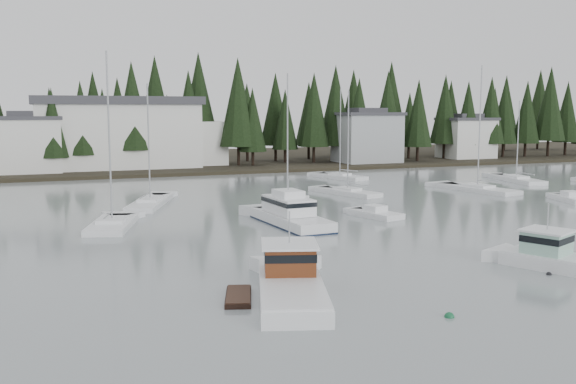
% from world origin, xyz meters
% --- Properties ---
extents(ground, '(260.00, 260.00, 0.00)m').
position_xyz_m(ground, '(0.00, 0.00, 0.00)').
color(ground, gray).
rests_on(ground, ground).
extents(far_shore_land, '(240.00, 54.00, 1.00)m').
position_xyz_m(far_shore_land, '(0.00, 97.00, 0.00)').
color(far_shore_land, black).
rests_on(far_shore_land, ground).
extents(conifer_treeline, '(200.00, 22.00, 20.00)m').
position_xyz_m(conifer_treeline, '(0.00, 86.00, 0.00)').
color(conifer_treeline, black).
rests_on(conifer_treeline, ground).
extents(house_west, '(9.54, 7.42, 8.75)m').
position_xyz_m(house_west, '(-18.00, 79.00, 4.65)').
color(house_west, silver).
rests_on(house_west, ground).
extents(house_east_a, '(10.60, 8.48, 9.25)m').
position_xyz_m(house_east_a, '(36.00, 78.00, 4.90)').
color(house_east_a, '#999EA0').
rests_on(house_east_a, ground).
extents(house_east_b, '(9.54, 7.42, 8.25)m').
position_xyz_m(house_east_b, '(58.00, 80.00, 4.40)').
color(house_east_b, silver).
rests_on(house_east_b, ground).
extents(harbor_inn, '(29.50, 11.50, 10.90)m').
position_xyz_m(harbor_inn, '(-2.96, 82.34, 5.78)').
color(harbor_inn, silver).
rests_on(harbor_inn, ground).
extents(lobster_boat_brown, '(6.57, 9.94, 4.66)m').
position_xyz_m(lobster_boat_brown, '(-5.10, 9.50, 0.53)').
color(lobster_boat_brown, white).
rests_on(lobster_boat_brown, ground).
extents(cabin_cruiser_center, '(3.80, 10.32, 4.36)m').
position_xyz_m(cabin_cruiser_center, '(2.38, 28.41, 0.65)').
color(cabin_cruiser_center, white).
rests_on(cabin_cruiser_center, ground).
extents(lobster_boat_teal, '(5.65, 8.25, 4.34)m').
position_xyz_m(lobster_boat_teal, '(11.84, 8.51, 0.52)').
color(lobster_boat_teal, white).
rests_on(lobster_boat_teal, ground).
extents(sailboat_1, '(4.84, 8.94, 11.98)m').
position_xyz_m(sailboat_1, '(15.35, 43.91, 0.07)').
color(sailboat_1, white).
rests_on(sailboat_1, ground).
extents(sailboat_2, '(6.86, 9.96, 13.25)m').
position_xyz_m(sailboat_2, '(5.29, 36.47, 0.07)').
color(sailboat_2, white).
rests_on(sailboat_2, ground).
extents(sailboat_3, '(5.14, 8.59, 14.40)m').
position_xyz_m(sailboat_3, '(-11.32, 32.30, 0.08)').
color(sailboat_3, white).
rests_on(sailboat_3, ground).
extents(sailboat_4, '(4.75, 10.91, 14.90)m').
position_xyz_m(sailboat_4, '(30.76, 41.14, 0.07)').
color(sailboat_4, white).
rests_on(sailboat_4, ground).
extents(sailboat_5, '(5.14, 8.84, 12.75)m').
position_xyz_m(sailboat_5, '(21.97, 59.53, 0.07)').
color(sailboat_5, white).
rests_on(sailboat_5, ground).
extents(sailboat_8, '(6.45, 11.21, 12.41)m').
position_xyz_m(sailboat_8, '(-6.47, 43.66, 0.06)').
color(sailboat_8, white).
rests_on(sailboat_8, ground).
extents(sailboat_9, '(4.52, 10.77, 11.12)m').
position_xyz_m(sailboat_9, '(42.26, 48.00, 0.05)').
color(sailboat_9, white).
rests_on(sailboat_9, ground).
extents(runabout_1, '(3.43, 5.56, 1.42)m').
position_xyz_m(runabout_1, '(10.76, 29.32, 0.13)').
color(runabout_1, white).
rests_on(runabout_1, ground).
extents(runabout_2, '(3.41, 5.60, 1.42)m').
position_xyz_m(runabout_2, '(34.44, 30.75, 0.13)').
color(runabout_2, white).
rests_on(runabout_2, ground).
extents(mooring_buoy_green, '(0.46, 0.46, 0.46)m').
position_xyz_m(mooring_buoy_green, '(0.42, 3.73, 0.00)').
color(mooring_buoy_green, '#145933').
rests_on(mooring_buoy_green, ground).
extents(mooring_buoy_dark, '(0.33, 0.33, 0.33)m').
position_xyz_m(mooring_buoy_dark, '(10.17, 8.02, 0.00)').
color(mooring_buoy_dark, black).
rests_on(mooring_buoy_dark, ground).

